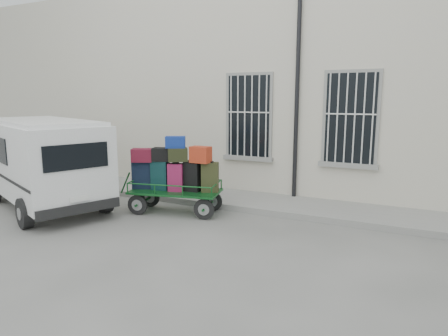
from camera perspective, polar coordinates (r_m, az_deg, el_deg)
The scene contains 5 objects.
ground at distance 8.65m, azimuth -1.68°, elevation -8.60°, with size 80.00×80.00×0.00m, color #60605B.
building at distance 13.31m, azimuth 9.43°, elevation 10.95°, with size 24.00×5.15×6.00m.
sidewalk at distance 10.54m, azimuth 3.85°, elevation -4.74°, with size 24.00×1.70×0.15m, color gray.
luggage_cart at distance 9.61m, azimuth -7.22°, elevation -0.94°, with size 2.57×1.40×1.86m.
van at distance 10.95m, azimuth -24.38°, elevation 1.33°, with size 4.74×3.39×2.22m.
Camera 1 is at (3.79, -7.26, 2.77)m, focal length 32.00 mm.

